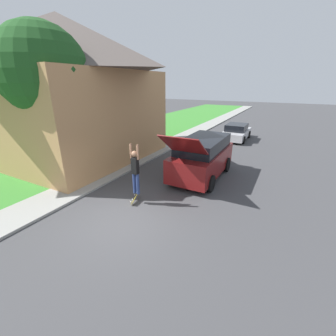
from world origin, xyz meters
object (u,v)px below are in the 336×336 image
suv_parked (202,157)px  car_down_street (236,132)px  fire_hydrant (86,175)px  skateboarder (135,169)px  skateboard (135,198)px  lawn_tree_near (43,71)px

suv_parked → car_down_street: 9.41m
car_down_street → fire_hydrant: bearing=-108.7°
suv_parked → skateboarder: 4.19m
suv_parked → skateboarder: (-1.34, -3.95, 0.43)m
skateboarder → skateboard: skateboarder is taller
skateboard → skateboarder: bearing=-22.9°
lawn_tree_near → fire_hydrant: 4.98m
car_down_street → skateboarder: size_ratio=2.02×
suv_parked → fire_hydrant: suv_parked is taller
suv_parked → skateboarder: bearing=-108.8°
skateboarder → car_down_street: bearing=85.4°
skateboard → fire_hydrant: bearing=173.5°
car_down_street → skateboarder: bearing=-94.6°
car_down_street → fire_hydrant: size_ratio=5.53×
lawn_tree_near → suv_parked: 8.36m
lawn_tree_near → fire_hydrant: (1.66, 0.16, -4.69)m
car_down_street → skateboard: size_ratio=5.56×
skateboarder → skateboard: (-0.15, 0.06, -1.34)m
lawn_tree_near → fire_hydrant: lawn_tree_near is taller
car_down_street → skateboarder: 13.42m
lawn_tree_near → suv_parked: bearing=30.2°
skateboarder → fire_hydrant: size_ratio=2.73×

